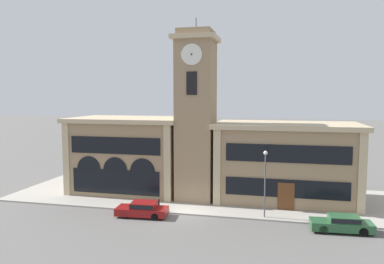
{
  "coord_description": "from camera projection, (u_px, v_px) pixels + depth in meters",
  "views": [
    {
      "loc": [
        8.18,
        -31.54,
        10.59
      ],
      "look_at": [
        0.02,
        3.24,
        7.17
      ],
      "focal_mm": 35.0,
      "sensor_mm": 36.0,
      "label": 1
    }
  ],
  "objects": [
    {
      "name": "ground_plane",
      "position": [
        183.0,
        215.0,
        33.44
      ],
      "size": [
        300.0,
        300.0,
        0.0
      ],
      "primitive_type": "plane",
      "color": "#605E5B"
    },
    {
      "name": "sidewalk_kerb",
      "position": [
        198.0,
        196.0,
        39.58
      ],
      "size": [
        39.43,
        12.69,
        0.15
      ],
      "color": "#A39E93",
      "rests_on": "ground_plane"
    },
    {
      "name": "clock_tower",
      "position": [
        196.0,
        116.0,
        37.52
      ],
      "size": [
        4.34,
        4.34,
        18.27
      ],
      "color": "#937A5B",
      "rests_on": "ground_plane"
    },
    {
      "name": "town_hall_left_wing",
      "position": [
        129.0,
        154.0,
        41.58
      ],
      "size": [
        12.49,
        8.15,
        8.26
      ],
      "color": "#937A5B",
      "rests_on": "ground_plane"
    },
    {
      "name": "town_hall_right_wing",
      "position": [
        286.0,
        162.0,
        37.76
      ],
      "size": [
        14.3,
        8.15,
        7.91
      ],
      "color": "#937A5B",
      "rests_on": "ground_plane"
    },
    {
      "name": "parked_car_near",
      "position": [
        143.0,
        209.0,
        32.99
      ],
      "size": [
        4.62,
        2.19,
        1.32
      ],
      "rotation": [
        0.0,
        0.0,
        3.21
      ],
      "color": "maroon",
      "rests_on": "ground_plane"
    },
    {
      "name": "parked_car_mid",
      "position": [
        342.0,
        223.0,
        29.22
      ],
      "size": [
        4.79,
        2.03,
        1.31
      ],
      "rotation": [
        0.0,
        0.0,
        3.21
      ],
      "color": "#285633",
      "rests_on": "ground_plane"
    },
    {
      "name": "street_lamp",
      "position": [
        265.0,
        174.0,
        32.07
      ],
      "size": [
        0.36,
        0.36,
        5.8
      ],
      "color": "#4C4C51",
      "rests_on": "sidewalk_kerb"
    },
    {
      "name": "bollard",
      "position": [
        159.0,
        205.0,
        34.31
      ],
      "size": [
        0.18,
        0.18,
        1.06
      ],
      "color": "black",
      "rests_on": "sidewalk_kerb"
    }
  ]
}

